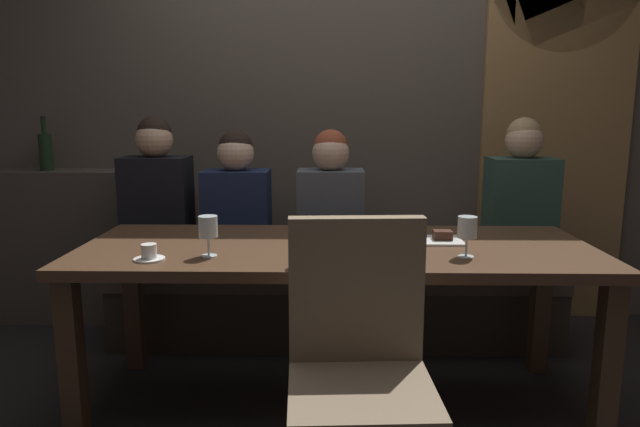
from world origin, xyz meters
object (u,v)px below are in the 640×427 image
(chair_near_side, at_px, (359,355))
(wine_glass_center_front, at_px, (467,228))
(wine_glass_near_left, at_px, (308,235))
(diner_far_end, at_px, (331,203))
(espresso_cup, at_px, (149,254))
(wine_bottle_dark_red, at_px, (46,151))
(diner_near_end, at_px, (520,197))
(diner_redhead, at_px, (157,196))
(diner_bearded, at_px, (237,203))
(dining_table, at_px, (337,264))
(wine_glass_far_left, at_px, (208,229))
(banquette_bench, at_px, (335,303))
(dessert_plate, at_px, (441,239))

(chair_near_side, xyz_separation_m, wine_glass_center_front, (0.45, 0.53, 0.30))
(wine_glass_near_left, relative_size, wine_glass_center_front, 1.00)
(diner_far_end, height_order, espresso_cup, diner_far_end)
(wine_bottle_dark_red, bearing_deg, diner_near_end, -6.01)
(diner_redhead, xyz_separation_m, wine_glass_center_front, (1.50, -0.88, 0.01))
(diner_redhead, xyz_separation_m, diner_bearded, (0.44, -0.00, -0.04))
(dining_table, bearing_deg, chair_near_side, -84.93)
(diner_near_end, distance_m, wine_glass_center_front, 1.06)
(wine_glass_center_front, distance_m, wine_glass_far_left, 1.02)
(diner_near_end, bearing_deg, banquette_bench, -178.36)
(diner_bearded, bearing_deg, dessert_plate, -31.26)
(banquette_bench, relative_size, chair_near_side, 2.55)
(wine_bottle_dark_red, relative_size, espresso_cup, 2.72)
(wine_glass_far_left, bearing_deg, wine_glass_center_front, 0.49)
(banquette_bench, distance_m, diner_redhead, 1.16)
(espresso_cup, bearing_deg, diner_near_end, 29.50)
(dining_table, relative_size, diner_redhead, 2.64)
(espresso_cup, bearing_deg, chair_near_side, -29.83)
(banquette_bench, height_order, dessert_plate, dessert_plate)
(diner_bearded, distance_m, wine_bottle_dark_red, 1.28)
(diner_redhead, xyz_separation_m, wine_bottle_dark_red, (-0.77, 0.34, 0.23))
(wine_bottle_dark_red, relative_size, wine_glass_near_left, 1.99)
(diner_far_end, distance_m, wine_bottle_dark_red, 1.78)
(banquette_bench, bearing_deg, wine_bottle_dark_red, 169.62)
(dessert_plate, bearing_deg, wine_glass_far_left, -164.34)
(diner_redhead, height_order, diner_far_end, diner_redhead)
(chair_near_side, height_order, wine_glass_far_left, chair_near_side)
(wine_glass_center_front, relative_size, dessert_plate, 0.86)
(chair_near_side, xyz_separation_m, wine_glass_far_left, (-0.58, 0.52, 0.29))
(diner_far_end, bearing_deg, chair_near_side, -86.26)
(chair_near_side, relative_size, espresso_cup, 8.17)
(diner_far_end, xyz_separation_m, wine_glass_near_left, (-0.08, -1.00, 0.05))
(wine_glass_near_left, relative_size, espresso_cup, 1.37)
(dining_table, distance_m, dessert_plate, 0.48)
(wine_bottle_dark_red, height_order, wine_glass_center_front, wine_bottle_dark_red)
(diner_far_end, relative_size, wine_glass_center_front, 4.65)
(wine_bottle_dark_red, xyz_separation_m, espresso_cup, (1.02, -1.29, -0.30))
(chair_near_side, height_order, diner_redhead, diner_redhead)
(diner_far_end, distance_m, espresso_cup, 1.18)
(diner_bearded, bearing_deg, chair_near_side, -66.58)
(banquette_bench, distance_m, wine_glass_far_left, 1.21)
(diner_far_end, bearing_deg, dining_table, -87.67)
(dining_table, bearing_deg, wine_bottle_dark_red, 149.79)
(diner_redhead, bearing_deg, chair_near_side, -53.26)
(chair_near_side, height_order, wine_glass_center_front, chair_near_side)
(wine_glass_near_left, bearing_deg, wine_glass_center_front, 11.21)
(diner_far_end, height_order, wine_bottle_dark_red, wine_bottle_dark_red)
(diner_bearded, bearing_deg, wine_bottle_dark_red, 164.34)
(banquette_bench, xyz_separation_m, diner_redhead, (-0.98, -0.02, 0.62))
(diner_near_end, xyz_separation_m, wine_glass_near_left, (-1.13, -1.05, 0.02))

